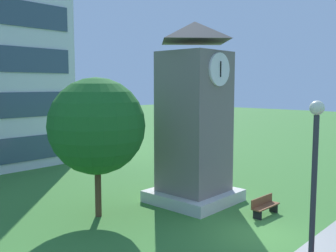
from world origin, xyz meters
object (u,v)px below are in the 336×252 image
(park_bench, at_px, (265,206))
(tree_streetside, at_px, (97,126))
(clock_tower, at_px, (194,124))
(street_lamp, at_px, (314,189))

(park_bench, bearing_deg, tree_streetside, 133.12)
(tree_streetside, bearing_deg, clock_tower, -20.91)
(clock_tower, distance_m, street_lamp, 10.89)
(park_bench, height_order, street_lamp, street_lamp)
(clock_tower, relative_size, street_lamp, 1.62)
(clock_tower, relative_size, park_bench, 5.17)
(park_bench, distance_m, street_lamp, 9.01)
(park_bench, xyz_separation_m, tree_streetside, (-5.41, 5.78, 3.84))
(clock_tower, relative_size, tree_streetside, 1.44)
(clock_tower, distance_m, park_bench, 5.42)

